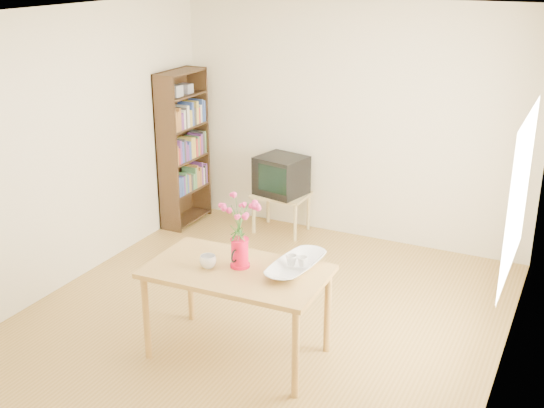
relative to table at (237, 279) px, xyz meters
The scene contains 11 objects.
room 0.82m from the table, 97.23° to the left, with size 4.50×4.50×4.50m.
table is the anchor object (origin of this frame).
tv_stand 2.62m from the table, 107.77° to the left, with size 0.60×0.45×0.46m.
bookshelf 2.98m from the table, 130.70° to the left, with size 0.28×0.70×1.80m.
pitcher 0.20m from the table, 90.97° to the left, with size 0.15×0.23×0.24m.
flowers 0.50m from the table, 91.02° to the left, with size 0.27×0.27×0.38m, color #EA3780, non-canonical shape.
mug 0.26m from the table, 161.41° to the right, with size 0.13×0.13×0.10m, color white.
bowl 0.54m from the table, 25.45° to the left, with size 0.43×0.43×0.41m, color white.
teacup_a 0.49m from the table, 27.81° to the left, with size 0.07×0.07×0.07m, color white.
teacup_b 0.56m from the table, 25.31° to the left, with size 0.07×0.07×0.06m, color white.
television 2.62m from the table, 107.68° to the left, with size 0.58×0.55×0.43m.
Camera 1 is at (2.41, -4.63, 3.02)m, focal length 45.00 mm.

